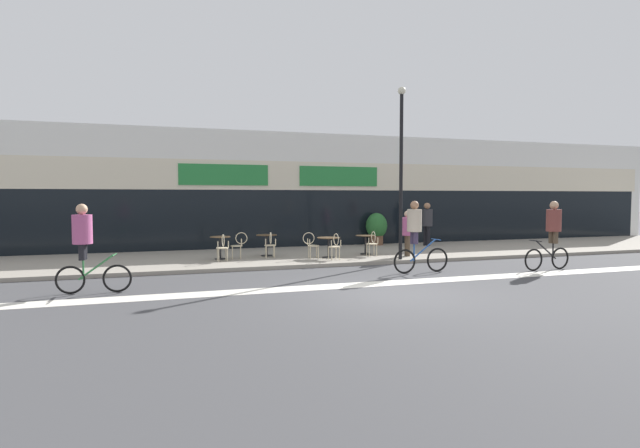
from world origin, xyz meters
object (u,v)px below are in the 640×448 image
(planter_pot, at_px, (376,228))
(bistro_table_2, at_px, (329,243))
(cafe_chair_3_near, at_px, (372,242))
(cyclist_2, at_px, (416,233))
(pedestrian_near_end, at_px, (407,229))
(cyclist_1, at_px, (85,241))
(bistro_table_3, at_px, (365,241))
(cafe_chair_2_side, at_px, (311,243))
(bistro_table_1, at_px, (267,241))
(cyclist_0, at_px, (552,230))
(pedestrian_far_end, at_px, (427,220))
(bistro_table_0, at_px, (220,243))
(cafe_chair_0_near, at_px, (223,246))
(lamp_post, at_px, (401,162))
(cafe_chair_2_near, at_px, (335,245))
(cafe_chair_0_side, at_px, (239,243))
(cafe_chair_1_near, at_px, (270,243))

(planter_pot, bearing_deg, bistro_table_2, -133.75)
(cafe_chair_3_near, bearing_deg, cyclist_2, -176.45)
(pedestrian_near_end, bearing_deg, cafe_chair_3_near, 175.60)
(cyclist_1, relative_size, cyclist_2, 0.98)
(bistro_table_3, height_order, cafe_chair_2_side, cafe_chair_2_side)
(bistro_table_1, height_order, cyclist_0, cyclist_0)
(pedestrian_far_end, bearing_deg, cyclist_1, 15.73)
(bistro_table_0, xyz_separation_m, pedestrian_far_end, (9.09, 1.93, 0.55))
(cafe_chair_0_near, height_order, cafe_chair_3_near, same)
(cafe_chair_0_near, relative_size, cyclist_0, 0.43)
(lamp_post, distance_m, cyclist_2, 3.18)
(bistro_table_1, height_order, lamp_post, lamp_post)
(bistro_table_3, height_order, cyclist_0, cyclist_0)
(cafe_chair_0_near, bearing_deg, lamp_post, -104.97)
(cafe_chair_0_near, height_order, cafe_chair_2_near, same)
(cyclist_2, distance_m, pedestrian_far_end, 7.21)
(bistro_table_2, distance_m, cafe_chair_2_near, 0.63)
(cafe_chair_0_near, xyz_separation_m, pedestrian_near_end, (6.46, -0.56, 0.45))
(planter_pot, height_order, pedestrian_far_end, pedestrian_far_end)
(bistro_table_0, relative_size, pedestrian_far_end, 0.42)
(bistro_table_1, relative_size, bistro_table_2, 0.96)
(bistro_table_0, distance_m, cafe_chair_0_near, 0.63)
(planter_pot, bearing_deg, cyclist_2, -105.70)
(cyclist_1, xyz_separation_m, pedestrian_far_end, (12.72, 6.40, 0.00))
(lamp_post, xyz_separation_m, pedestrian_far_end, (3.30, 3.87, -2.20))
(cyclist_2, height_order, pedestrian_far_end, cyclist_2)
(bistro_table_1, relative_size, cafe_chair_0_side, 0.85)
(bistro_table_1, bearing_deg, pedestrian_near_end, -18.48)
(cafe_chair_2_near, bearing_deg, pedestrian_far_end, -62.31)
(cafe_chair_0_near, bearing_deg, planter_pot, -65.91)
(bistro_table_2, height_order, cyclist_1, cyclist_1)
(bistro_table_2, height_order, cafe_chair_0_side, cafe_chair_0_side)
(cafe_chair_1_near, distance_m, cyclist_2, 5.26)
(cyclist_2, xyz_separation_m, pedestrian_far_end, (3.92, 6.05, 0.03))
(cafe_chair_0_side, height_order, cafe_chair_3_near, same)
(bistro_table_3, xyz_separation_m, cafe_chair_2_near, (-1.62, -1.16, 0.01))
(cafe_chair_0_near, height_order, pedestrian_far_end, pedestrian_far_end)
(lamp_post, height_order, cyclist_0, lamp_post)
(bistro_table_0, relative_size, cyclist_0, 0.37)
(bistro_table_0, bearing_deg, bistro_table_2, -12.21)
(bistro_table_3, bearing_deg, cafe_chair_1_near, 179.55)
(bistro_table_1, height_order, cafe_chair_2_near, cafe_chair_2_near)
(bistro_table_2, bearing_deg, cyclist_2, -65.04)
(bistro_table_1, distance_m, lamp_post, 5.47)
(cafe_chair_0_near, distance_m, planter_pot, 7.97)
(pedestrian_near_end, bearing_deg, lamp_post, -121.61)
(cafe_chair_1_near, height_order, cafe_chair_2_near, same)
(bistro_table_0, xyz_separation_m, cafe_chair_2_side, (3.00, -0.78, -0.03))
(bistro_table_1, height_order, bistro_table_3, bistro_table_1)
(bistro_table_3, xyz_separation_m, lamp_post, (0.55, -1.69, 2.79))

